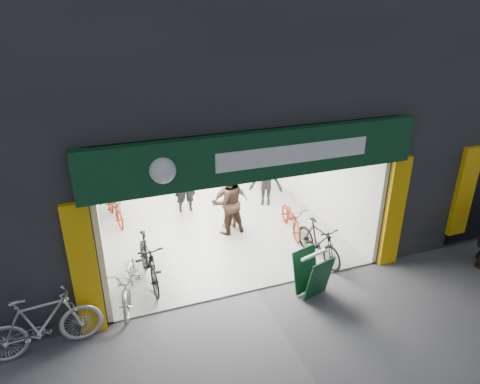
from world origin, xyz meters
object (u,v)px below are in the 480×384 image
bike_right_front (319,242)px  sandwich_board (312,273)px  parked_bike (43,323)px  bike_left_front (129,281)px

bike_right_front → sandwich_board: size_ratio=1.71×
parked_bike → sandwich_board: 5.06m
bike_left_front → parked_bike: size_ratio=0.91×
sandwich_board → parked_bike: bearing=162.2°
bike_right_front → parked_bike: (-5.83, -0.90, 0.10)m
sandwich_board → bike_right_front: bearing=39.2°
bike_right_front → sandwich_board: (-0.78, -1.10, 0.03)m
bike_left_front → sandwich_board: sandwich_board is taller
bike_right_front → parked_bike: size_ratio=0.83×
bike_right_front → parked_bike: bearing=-178.6°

